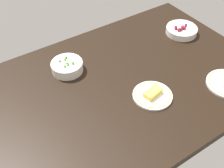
# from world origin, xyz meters

# --- Properties ---
(dining_table) EXTENTS (1.53, 0.93, 0.04)m
(dining_table) POSITION_xyz_m (0.00, 0.00, 0.02)
(dining_table) COLOR black
(dining_table) RESTS_ON ground
(bowl_peas) EXTENTS (0.16, 0.16, 0.06)m
(bowl_peas) POSITION_xyz_m (-0.12, 0.22, 0.07)
(bowl_peas) COLOR white
(bowl_peas) RESTS_ON dining_table
(bowl_berries) EXTENTS (0.18, 0.18, 0.06)m
(bowl_berries) POSITION_xyz_m (0.58, 0.15, 0.06)
(bowl_berries) COLOR white
(bowl_berries) RESTS_ON dining_table
(plate_cheese) EXTENTS (0.18, 0.18, 0.04)m
(plate_cheese) POSITION_xyz_m (0.12, -0.15, 0.05)
(plate_cheese) COLOR white
(plate_cheese) RESTS_ON dining_table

